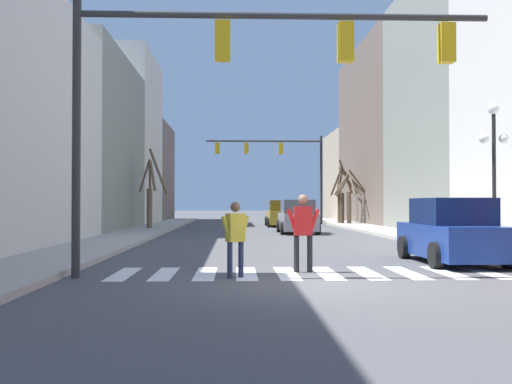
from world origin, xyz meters
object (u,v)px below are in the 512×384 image
Objects in this scene: car_at_intersection at (282,214)px; pedestrian_crossing_street at (303,226)px; car_parked_left_mid at (452,233)px; street_tree_right_near at (350,196)px; car_parked_right_mid at (304,213)px; street_tree_right_far at (342,199)px; car_driving_toward_lane at (297,218)px; street_tree_right_mid at (342,194)px; street_tree_left_near at (151,192)px; pedestrian_on_left_sidewalk at (235,233)px; street_lamp_right_corner at (494,146)px; traffic_signal_near at (238,65)px; traffic_signal_far at (278,157)px.

pedestrian_crossing_street is at bearing 176.45° from car_at_intersection.
car_parked_left_mid is 1.12× the size of street_tree_right_near.
street_tree_right_near reaches higher than car_parked_right_mid.
car_driving_toward_lane is at bearing -111.08° from street_tree_right_far.
car_at_intersection is 7.88m from car_parked_right_mid.
car_parked_left_mid is at bearing -94.33° from street_tree_right_mid.
street_tree_left_near is (-6.39, 21.25, 1.16)m from pedestrian_crossing_street.
car_parked_right_mid is 1.06× the size of street_tree_right_far.
street_tree_left_near is (-4.85, 22.23, 1.27)m from pedestrian_on_left_sidewalk.
car_parked_right_mid is at bearing 113.84° from street_tree_right_mid.
street_tree_left_near is 1.00× the size of street_tree_right_mid.
street_lamp_right_corner is 1.12× the size of street_tree_right_far.
car_at_intersection is at bearing 83.55° from traffic_signal_near.
street_tree_right_mid is at bearing -20.83° from traffic_signal_far.
car_parked_left_mid is (2.40, -15.61, -0.02)m from car_driving_toward_lane.
street_tree_right_mid is (4.50, 12.11, 1.43)m from car_driving_toward_lane.
street_tree_right_far is 0.76m from street_tree_right_mid.
street_tree_right_mid is at bearing -59.88° from car_at_intersection.
street_tree_right_far is (4.40, -2.35, -3.18)m from traffic_signal_far.
pedestrian_on_left_sidewalk is at bearing -144.26° from street_lamp_right_corner.
pedestrian_crossing_street is 0.38× the size of street_tree_right_mid.
traffic_signal_near is at bearing -150.84° from pedestrian_on_left_sidewalk.
traffic_signal_near is 3.56m from pedestrian_on_left_sidewalk.
traffic_signal_far reaches higher than street_tree_right_far.
car_parked_left_mid is at bearing -85.38° from traffic_signal_far.
pedestrian_on_left_sidewalk is at bearing -104.20° from street_tree_right_mid.
street_tree_right_far reaches higher than pedestrian_crossing_street.
street_tree_right_near is at bearing 89.89° from street_lamp_right_corner.
street_tree_right_far is (7.67, 29.99, 0.90)m from pedestrian_on_left_sidewalk.
traffic_signal_far is (3.22, 32.24, 0.52)m from traffic_signal_near.
car_parked_left_mid is (-2.41, -2.89, -2.56)m from street_lamp_right_corner.
street_tree_right_near is (12.96, 7.24, -0.11)m from street_tree_left_near.
traffic_signal_near is 19.05m from car_driving_toward_lane.
car_parked_right_mid is at bearing 110.59° from street_tree_right_far.
street_tree_left_near is 14.74m from street_tree_right_far.
car_parked_left_mid is at bearing 26.66° from traffic_signal_near.
traffic_signal_near is 1.94× the size of street_lamp_right_corner.
street_tree_left_near is at bearing 125.56° from car_at_intersection.
car_parked_right_mid is at bearing -7.87° from car_driving_toward_lane.
traffic_signal_near is at bearing -104.30° from street_tree_right_far.
traffic_signal_far is at bearing 84.30° from traffic_signal_near.
street_tree_right_near reaches higher than car_at_intersection.
street_lamp_right_corner reaches higher than street_tree_right_far.
pedestrian_crossing_street is (-4.12, -1.93, 0.25)m from car_parked_left_mid.
traffic_signal_near is 1.92× the size of street_tree_left_near.
street_tree_left_near is at bearing -72.23° from pedestrian_crossing_street.
traffic_signal_near reaches higher than street_lamp_right_corner.
car_driving_toward_lane is at bearing 8.74° from car_parked_left_mid.
street_tree_right_near is (0.43, -0.52, 0.25)m from street_tree_right_far.
car_parked_left_mid is at bearing 175.39° from pedestrian_on_left_sidewalk.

